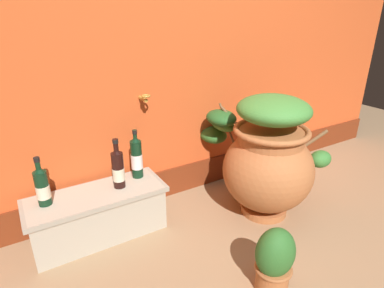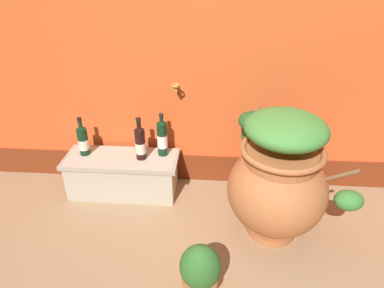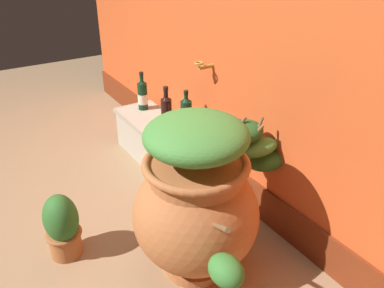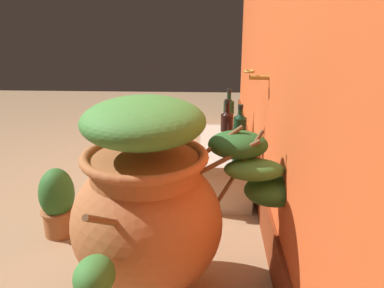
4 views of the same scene
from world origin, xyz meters
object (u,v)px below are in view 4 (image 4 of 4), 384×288
object	(u,v)px
wine_bottle_left	(239,137)
wine_bottle_right	(229,114)
terracotta_urn	(151,204)
wine_bottle_middle	(227,131)
potted_shrub	(58,202)

from	to	relation	value
wine_bottle_left	wine_bottle_right	bearing A→B (deg)	-176.30
terracotta_urn	wine_bottle_right	world-z (taller)	terracotta_urn
terracotta_urn	wine_bottle_right	size ratio (longest dim) A/B	3.16
terracotta_urn	wine_bottle_left	size ratio (longest dim) A/B	2.83
terracotta_urn	wine_bottle_middle	xyz separation A→B (m)	(-0.89, 0.32, 0.02)
terracotta_urn	potted_shrub	distance (m)	0.72
wine_bottle_middle	wine_bottle_right	size ratio (longest dim) A/B	1.09
terracotta_urn	wine_bottle_left	world-z (taller)	terracotta_urn
wine_bottle_middle	terracotta_urn	bearing A→B (deg)	-19.78
wine_bottle_middle	potted_shrub	size ratio (longest dim) A/B	0.87
wine_bottle_right	wine_bottle_middle	bearing A→B (deg)	-3.83
wine_bottle_left	potted_shrub	world-z (taller)	wine_bottle_left
wine_bottle_right	potted_shrub	xyz separation A→B (m)	(0.88, -0.89, -0.23)
wine_bottle_right	potted_shrub	world-z (taller)	wine_bottle_right
potted_shrub	wine_bottle_middle	bearing A→B (deg)	118.17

